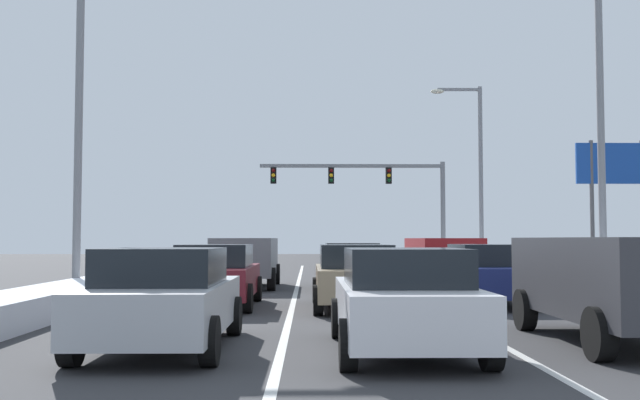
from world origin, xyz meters
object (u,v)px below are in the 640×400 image
(suv_red_right_lane_third, at_px, (442,257))
(sedan_tan_center_lane_second, at_px, (355,276))
(sedan_black_center_lane_third, at_px, (351,266))
(street_lamp_right_mid, at_px, (590,109))
(suv_charcoal_right_lane_nearest, at_px, (616,279))
(suv_gray_left_lane_third, at_px, (246,257))
(street_lamp_right_far, at_px, (474,162))
(sedan_maroon_left_lane_second, at_px, (216,275))
(traffic_light_gantry, at_px, (378,186))
(roadside_sign_right, at_px, (617,178))
(sedan_white_center_lane_nearest, at_px, (404,300))
(sedan_silver_left_lane_nearest, at_px, (164,298))
(street_lamp_left_mid, at_px, (91,103))
(sedan_navy_right_lane_second, at_px, (487,274))

(suv_red_right_lane_third, distance_m, sedan_tan_center_lane_second, 8.58)
(sedan_black_center_lane_third, bearing_deg, street_lamp_right_mid, -16.34)
(sedan_tan_center_lane_second, height_order, sedan_black_center_lane_third, same)
(suv_charcoal_right_lane_nearest, distance_m, suv_gray_left_lane_third, 15.22)
(street_lamp_right_mid, distance_m, street_lamp_right_far, 15.51)
(sedan_maroon_left_lane_second, relative_size, street_lamp_right_far, 0.47)
(sedan_tan_center_lane_second, distance_m, traffic_light_gantry, 26.15)
(traffic_light_gantry, distance_m, roadside_sign_right, 16.71)
(sedan_white_center_lane_nearest, height_order, sedan_tan_center_lane_second, same)
(suv_red_right_lane_third, distance_m, suv_gray_left_lane_third, 6.73)
(sedan_silver_left_lane_nearest, relative_size, street_lamp_left_mid, 0.49)
(traffic_light_gantry, bearing_deg, roadside_sign_right, -61.46)
(sedan_maroon_left_lane_second, distance_m, street_lamp_right_far, 22.67)
(suv_charcoal_right_lane_nearest, relative_size, street_lamp_right_far, 0.52)
(sedan_white_center_lane_nearest, relative_size, sedan_maroon_left_lane_second, 1.00)
(street_lamp_left_mid, xyz_separation_m, roadside_sign_right, (18.15, 7.99, -1.41))
(suv_charcoal_right_lane_nearest, height_order, sedan_tan_center_lane_second, suv_charcoal_right_lane_nearest)
(sedan_tan_center_lane_second, distance_m, street_lamp_right_mid, 9.81)
(street_lamp_right_far, bearing_deg, sedan_silver_left_lane_nearest, -112.10)
(sedan_black_center_lane_third, xyz_separation_m, roadside_sign_right, (10.67, 4.57, 3.25))
(sedan_navy_right_lane_second, height_order, street_lamp_right_far, street_lamp_right_far)
(roadside_sign_right, bearing_deg, sedan_white_center_lane_nearest, -121.06)
(street_lamp_right_mid, relative_size, roadside_sign_right, 1.72)
(sedan_navy_right_lane_second, relative_size, suv_red_right_lane_third, 0.92)
(sedan_navy_right_lane_second, relative_size, sedan_tan_center_lane_second, 1.00)
(suv_red_right_lane_third, bearing_deg, sedan_white_center_lane_nearest, -102.43)
(street_lamp_right_mid, bearing_deg, sedan_maroon_left_lane_second, -160.09)
(sedan_navy_right_lane_second, height_order, sedan_black_center_lane_third, same)
(suv_gray_left_lane_third, relative_size, traffic_light_gantry, 0.45)
(sedan_black_center_lane_third, bearing_deg, street_lamp_right_far, 62.13)
(suv_charcoal_right_lane_nearest, xyz_separation_m, sedan_black_center_lane_third, (-3.49, 12.28, -0.25))
(sedan_black_center_lane_third, relative_size, roadside_sign_right, 0.82)
(sedan_tan_center_lane_second, relative_size, sedan_silver_left_lane_nearest, 1.00)
(suv_red_right_lane_third, distance_m, sedan_black_center_lane_third, 3.51)
(street_lamp_left_mid, bearing_deg, suv_gray_left_lane_third, 49.62)
(sedan_tan_center_lane_second, bearing_deg, traffic_light_gantry, 83.39)
(sedan_navy_right_lane_second, distance_m, street_lamp_right_far, 19.82)
(street_lamp_right_mid, xyz_separation_m, street_lamp_right_far, (0.02, 15.51, 0.02))
(suv_gray_left_lane_third, bearing_deg, sedan_maroon_left_lane_second, -90.87)
(street_lamp_right_mid, xyz_separation_m, street_lamp_left_mid, (-14.56, -1.35, -0.12))
(sedan_black_center_lane_third, distance_m, sedan_silver_left_lane_nearest, 13.25)
(sedan_tan_center_lane_second, bearing_deg, sedan_silver_left_lane_nearest, -117.28)
(street_lamp_right_far, bearing_deg, suv_red_right_lane_third, -107.89)
(sedan_silver_left_lane_nearest, xyz_separation_m, street_lamp_right_far, (10.64, 26.20, 4.81))
(sedan_silver_left_lane_nearest, xyz_separation_m, street_lamp_right_mid, (10.62, 10.69, 4.79))
(sedan_silver_left_lane_nearest, distance_m, suv_gray_left_lane_third, 14.00)
(street_lamp_right_far, relative_size, roadside_sign_right, 1.72)
(sedan_tan_center_lane_second, xyz_separation_m, sedan_maroon_left_lane_second, (-3.35, 0.49, 0.00))
(sedan_tan_center_lane_second, bearing_deg, sedan_black_center_lane_third, 87.55)
(sedan_navy_right_lane_second, relative_size, sedan_maroon_left_lane_second, 1.00)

